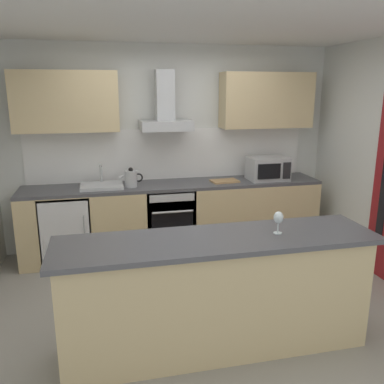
# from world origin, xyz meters

# --- Properties ---
(ground) EXTENTS (5.26, 4.46, 0.02)m
(ground) POSITION_xyz_m (0.00, 0.00, -0.01)
(ground) COLOR gray
(ceiling) EXTENTS (5.26, 4.46, 0.02)m
(ceiling) POSITION_xyz_m (0.00, 0.00, 2.61)
(ceiling) COLOR white
(wall_back) EXTENTS (5.26, 0.12, 2.60)m
(wall_back) POSITION_xyz_m (0.00, 1.79, 1.30)
(wall_back) COLOR silver
(wall_back) RESTS_ON ground
(backsplash_tile) EXTENTS (3.62, 0.02, 0.66)m
(backsplash_tile) POSITION_xyz_m (0.00, 1.72, 1.23)
(backsplash_tile) COLOR white
(counter_back) EXTENTS (3.75, 0.60, 0.90)m
(counter_back) POSITION_xyz_m (0.00, 1.41, 0.45)
(counter_back) COLOR #D1B784
(counter_back) RESTS_ON ground
(counter_island) EXTENTS (2.49, 0.64, 0.95)m
(counter_island) POSITION_xyz_m (-0.05, -0.67, 0.48)
(counter_island) COLOR #D1B784
(counter_island) RESTS_ON ground
(upper_cabinets) EXTENTS (3.70, 0.32, 0.70)m
(upper_cabinets) POSITION_xyz_m (0.00, 1.56, 1.91)
(upper_cabinets) COLOR #D1B784
(oven) EXTENTS (0.60, 0.62, 0.80)m
(oven) POSITION_xyz_m (-0.09, 1.39, 0.46)
(oven) COLOR slate
(oven) RESTS_ON ground
(refrigerator) EXTENTS (0.58, 0.60, 0.85)m
(refrigerator) POSITION_xyz_m (-1.33, 1.38, 0.43)
(refrigerator) COLOR white
(refrigerator) RESTS_ON ground
(microwave) EXTENTS (0.50, 0.38, 0.30)m
(microwave) POSITION_xyz_m (1.22, 1.36, 1.05)
(microwave) COLOR #B7BABC
(microwave) RESTS_ON counter_back
(sink) EXTENTS (0.50, 0.40, 0.26)m
(sink) POSITION_xyz_m (-0.90, 1.40, 0.93)
(sink) COLOR silver
(sink) RESTS_ON counter_back
(kettle) EXTENTS (0.29, 0.15, 0.24)m
(kettle) POSITION_xyz_m (-0.55, 1.35, 1.01)
(kettle) COLOR #B7BABC
(kettle) RESTS_ON counter_back
(range_hood) EXTENTS (0.62, 0.45, 0.72)m
(range_hood) POSITION_xyz_m (-0.09, 1.52, 1.79)
(range_hood) COLOR #B7BABC
(wine_glass) EXTENTS (0.08, 0.08, 0.18)m
(wine_glass) POSITION_xyz_m (0.43, -0.68, 1.08)
(wine_glass) COLOR silver
(wine_glass) RESTS_ON counter_island
(chopping_board) EXTENTS (0.36, 0.25, 0.02)m
(chopping_board) POSITION_xyz_m (0.64, 1.36, 0.91)
(chopping_board) COLOR tan
(chopping_board) RESTS_ON counter_back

